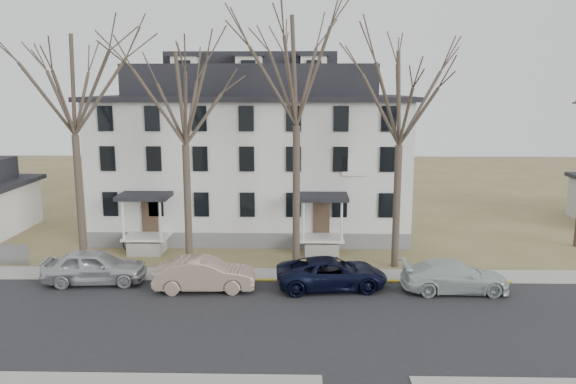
{
  "coord_description": "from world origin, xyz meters",
  "views": [
    {
      "loc": [
        1.25,
        -20.34,
        9.86
      ],
      "look_at": [
        0.56,
        9.0,
        4.33
      ],
      "focal_mm": 35.0,
      "sensor_mm": 36.0,
      "label": 1
    }
  ],
  "objects_px": {
    "boarding_house": "(254,153)",
    "bicycle_left": "(135,244)",
    "tree_mid_left": "(184,92)",
    "car_tan": "(205,275)",
    "tree_mid_right": "(401,92)",
    "car_white": "(455,277)",
    "tree_center": "(297,63)",
    "tree_far_left": "(71,77)",
    "car_silver": "(95,267)",
    "car_navy": "(332,274)"
  },
  "relations": [
    {
      "from": "car_silver",
      "to": "bicycle_left",
      "type": "height_order",
      "value": "car_silver"
    },
    {
      "from": "tree_mid_right",
      "to": "car_tan",
      "type": "bearing_deg",
      "value": -157.69
    },
    {
      "from": "tree_mid_left",
      "to": "car_tan",
      "type": "bearing_deg",
      "value": -69.1
    },
    {
      "from": "tree_mid_left",
      "to": "car_tan",
      "type": "xyz_separation_m",
      "value": [
        1.56,
        -4.08,
        -8.8
      ]
    },
    {
      "from": "boarding_house",
      "to": "tree_center",
      "type": "relative_size",
      "value": 1.41
    },
    {
      "from": "tree_far_left",
      "to": "car_white",
      "type": "height_order",
      "value": "tree_far_left"
    },
    {
      "from": "tree_far_left",
      "to": "tree_mid_left",
      "type": "height_order",
      "value": "tree_far_left"
    },
    {
      "from": "bicycle_left",
      "to": "tree_far_left",
      "type": "bearing_deg",
      "value": 157.41
    },
    {
      "from": "bicycle_left",
      "to": "tree_center",
      "type": "bearing_deg",
      "value": -83.31
    },
    {
      "from": "tree_mid_right",
      "to": "tree_mid_left",
      "type": "bearing_deg",
      "value": 180.0
    },
    {
      "from": "tree_far_left",
      "to": "car_white",
      "type": "distance_m",
      "value": 22.31
    },
    {
      "from": "boarding_house",
      "to": "car_white",
      "type": "relative_size",
      "value": 4.04
    },
    {
      "from": "boarding_house",
      "to": "tree_mid_right",
      "type": "height_order",
      "value": "tree_mid_right"
    },
    {
      "from": "boarding_house",
      "to": "car_navy",
      "type": "distance_m",
      "value": 13.55
    },
    {
      "from": "tree_center",
      "to": "tree_mid_right",
      "type": "xyz_separation_m",
      "value": [
        5.5,
        0.0,
        -1.48
      ]
    },
    {
      "from": "car_silver",
      "to": "car_navy",
      "type": "bearing_deg",
      "value": -96.19
    },
    {
      "from": "boarding_house",
      "to": "tree_mid_left",
      "type": "distance_m",
      "value": 9.66
    },
    {
      "from": "car_tan",
      "to": "bicycle_left",
      "type": "height_order",
      "value": "car_tan"
    },
    {
      "from": "tree_center",
      "to": "tree_mid_right",
      "type": "distance_m",
      "value": 5.7
    },
    {
      "from": "tree_mid_right",
      "to": "car_silver",
      "type": "height_order",
      "value": "tree_mid_right"
    },
    {
      "from": "tree_far_left",
      "to": "car_navy",
      "type": "bearing_deg",
      "value": -14.81
    },
    {
      "from": "tree_mid_right",
      "to": "car_white",
      "type": "relative_size",
      "value": 2.47
    },
    {
      "from": "tree_far_left",
      "to": "car_tan",
      "type": "bearing_deg",
      "value": -28.36
    },
    {
      "from": "tree_mid_left",
      "to": "car_white",
      "type": "bearing_deg",
      "value": -16.07
    },
    {
      "from": "car_white",
      "to": "car_silver",
      "type": "bearing_deg",
      "value": 87.01
    },
    {
      "from": "tree_mid_right",
      "to": "car_tan",
      "type": "distance_m",
      "value": 13.89
    },
    {
      "from": "boarding_house",
      "to": "car_silver",
      "type": "xyz_separation_m",
      "value": [
        -7.16,
        -11.39,
        -4.51
      ]
    },
    {
      "from": "bicycle_left",
      "to": "tree_mid_left",
      "type": "bearing_deg",
      "value": -102.05
    },
    {
      "from": "boarding_house",
      "to": "tree_far_left",
      "type": "relative_size",
      "value": 1.52
    },
    {
      "from": "car_tan",
      "to": "car_navy",
      "type": "xyz_separation_m",
      "value": [
        6.23,
        0.44,
        -0.05
      ]
    },
    {
      "from": "boarding_house",
      "to": "car_silver",
      "type": "relative_size",
      "value": 4.08
    },
    {
      "from": "tree_far_left",
      "to": "tree_mid_left",
      "type": "distance_m",
      "value": 6.05
    },
    {
      "from": "tree_mid_right",
      "to": "car_white",
      "type": "bearing_deg",
      "value": -60.47
    },
    {
      "from": "tree_far_left",
      "to": "tree_mid_left",
      "type": "relative_size",
      "value": 1.08
    },
    {
      "from": "tree_center",
      "to": "car_silver",
      "type": "relative_size",
      "value": 2.88
    },
    {
      "from": "tree_center",
      "to": "car_silver",
      "type": "height_order",
      "value": "tree_center"
    },
    {
      "from": "bicycle_left",
      "to": "car_white",
      "type": "bearing_deg",
      "value": -89.47
    },
    {
      "from": "tree_mid_right",
      "to": "car_tan",
      "type": "height_order",
      "value": "tree_mid_right"
    },
    {
      "from": "car_white",
      "to": "tree_far_left",
      "type": "bearing_deg",
      "value": 78.0
    },
    {
      "from": "boarding_house",
      "to": "bicycle_left",
      "type": "distance_m",
      "value": 10.13
    },
    {
      "from": "tree_mid_right",
      "to": "car_white",
      "type": "distance_m",
      "value": 9.96
    },
    {
      "from": "car_silver",
      "to": "tree_far_left",
      "type": "bearing_deg",
      "value": 25.43
    },
    {
      "from": "tree_center",
      "to": "bicycle_left",
      "type": "height_order",
      "value": "tree_center"
    },
    {
      "from": "car_tan",
      "to": "car_white",
      "type": "height_order",
      "value": "car_tan"
    },
    {
      "from": "car_tan",
      "to": "tree_mid_right",
      "type": "bearing_deg",
      "value": -70.64
    },
    {
      "from": "car_tan",
      "to": "car_white",
      "type": "relative_size",
      "value": 0.95
    },
    {
      "from": "car_tan",
      "to": "bicycle_left",
      "type": "bearing_deg",
      "value": 36.42
    },
    {
      "from": "tree_center",
      "to": "tree_mid_right",
      "type": "bearing_deg",
      "value": 0.0
    },
    {
      "from": "car_navy",
      "to": "bicycle_left",
      "type": "height_order",
      "value": "car_navy"
    },
    {
      "from": "boarding_house",
      "to": "tree_far_left",
      "type": "bearing_deg",
      "value": -137.82
    }
  ]
}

